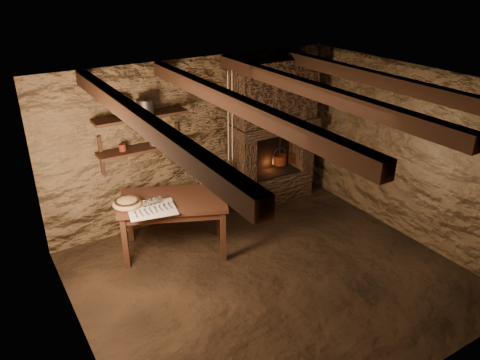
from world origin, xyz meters
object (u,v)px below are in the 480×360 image
work_table (175,223)px  stoneware_jug (204,169)px  red_pot (279,159)px  wooden_bowl (127,203)px  iron_stockpot (146,107)px

work_table → stoneware_jug: size_ratio=3.30×
stoneware_jug → red_pot: bearing=17.7°
stoneware_jug → work_table: bearing=-151.5°
stoneware_jug → wooden_bowl: 1.18m
iron_stockpot → work_table: bearing=-88.0°
stoneware_jug → iron_stockpot: iron_stockpot is taller
iron_stockpot → red_pot: 2.42m
work_table → iron_stockpot: bearing=116.2°
work_table → iron_stockpot: (-0.02, 0.65, 1.43)m
wooden_bowl → iron_stockpot: size_ratio=1.60×
stoneware_jug → red_pot: size_ratio=0.89×
stoneware_jug → red_pot: stoneware_jug is taller
work_table → iron_stockpot: iron_stockpot is taller
iron_stockpot → red_pot: size_ratio=0.43×
stoneware_jug → red_pot: (1.52, 0.30, -0.29)m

